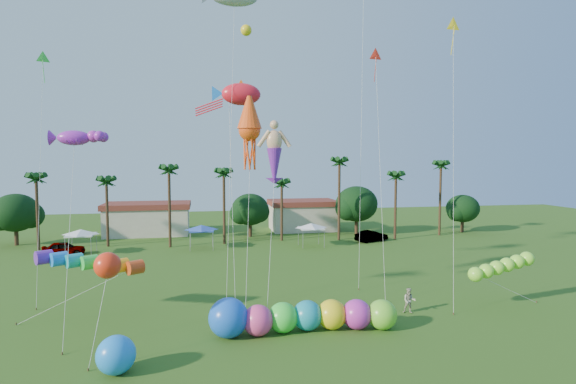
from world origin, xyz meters
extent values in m
cylinder|color=#3A2819|center=(-26.00, 40.00, 4.50)|extent=(0.36, 0.36, 9.00)
cylinder|color=#3A2819|center=(-18.00, 41.00, 4.25)|extent=(0.36, 0.36, 8.50)
cylinder|color=#3A2819|center=(-10.00, 39.00, 5.00)|extent=(0.36, 0.36, 10.00)
cylinder|color=#3A2819|center=(-3.00, 40.00, 4.75)|extent=(0.36, 0.36, 9.50)
cylinder|color=#3A2819|center=(5.00, 41.00, 4.00)|extent=(0.36, 0.36, 8.00)
cylinder|color=#3A2819|center=(13.00, 40.00, 5.50)|extent=(0.36, 0.36, 11.00)
cylinder|color=#3A2819|center=(21.00, 39.00, 4.50)|extent=(0.36, 0.36, 9.00)
cylinder|color=#3A2819|center=(29.00, 41.00, 5.25)|extent=(0.36, 0.36, 10.50)
sphere|color=#113814|center=(-30.00, 44.00, 4.34)|extent=(5.88, 5.88, 5.88)
sphere|color=#113814|center=(1.00, 45.00, 4.03)|extent=(5.46, 5.46, 5.46)
sphere|color=#113814|center=(17.00, 44.00, 4.65)|extent=(6.30, 6.30, 6.30)
sphere|color=#113814|center=(34.00, 43.00, 3.72)|extent=(5.04, 5.04, 5.04)
cube|color=beige|center=(-14.00, 50.00, 2.00)|extent=(12.00, 7.00, 4.00)
cube|color=beige|center=(10.00, 50.00, 2.00)|extent=(10.00, 7.00, 4.00)
pyramid|color=white|center=(-20.00, 36.00, 2.75)|extent=(3.00, 3.00, 0.60)
pyramid|color=blue|center=(-6.00, 37.00, 2.75)|extent=(3.00, 3.00, 0.60)
pyramid|color=white|center=(8.00, 36.00, 2.75)|extent=(3.00, 3.00, 0.60)
imported|color=#4C4C54|center=(-22.03, 36.26, 0.79)|extent=(4.89, 2.55, 1.59)
imported|color=#4C4C54|center=(17.00, 37.80, 0.78)|extent=(5.00, 3.10, 1.56)
imported|color=#AAA98E|center=(8.98, 9.73, 0.93)|extent=(1.10, 0.99, 1.86)
sphere|color=#F6408F|center=(-2.41, 7.61, 0.99)|extent=(1.97, 1.97, 1.97)
sphere|color=#37EC3B|center=(-0.75, 7.83, 0.99)|extent=(1.97, 1.97, 1.97)
sphere|color=teal|center=(0.89, 7.92, 0.99)|extent=(1.97, 1.97, 1.97)
sphere|color=yellow|center=(2.54, 7.80, 0.99)|extent=(1.97, 1.97, 1.97)
sphere|color=#CA2FB4|center=(4.17, 7.51, 0.99)|extent=(1.97, 1.97, 1.97)
sphere|color=#73DA30|center=(5.80, 7.15, 0.99)|extent=(1.97, 1.97, 1.97)
sphere|color=blue|center=(-4.27, 7.67, 1.26)|extent=(2.61, 2.61, 2.52)
sphere|color=#1C86FC|center=(-10.33, 3.86, 1.01)|extent=(2.03, 2.03, 2.03)
cylinder|color=#D24117|center=(-12.35, 12.35, 3.66)|extent=(7.16, 3.88, 1.00)
cylinder|color=silver|center=(-14.43, 12.42, 1.83)|extent=(7.84, 0.17, 3.68)
cylinder|color=brown|center=(-18.34, 12.49, 0.08)|extent=(0.08, 0.08, 0.16)
ellipsoid|color=#90F736|center=(14.12, 9.47, 2.70)|extent=(5.98, 2.69, 1.29)
cylinder|color=silver|center=(17.03, 9.79, 1.35)|extent=(5.83, 0.67, 2.73)
cylinder|color=brown|center=(19.93, 10.11, 0.08)|extent=(0.08, 0.08, 0.16)
sphere|color=#FF3114|center=(-11.02, 5.84, 5.33)|extent=(1.92, 1.92, 1.47)
cylinder|color=silver|center=(-11.44, 5.14, 2.67)|extent=(0.87, 1.44, 5.34)
cylinder|color=brown|center=(-11.86, 4.44, 0.08)|extent=(0.08, 0.08, 0.16)
cylinder|color=silver|center=(-1.10, 10.85, 5.73)|extent=(1.25, 4.07, 11.48)
cylinder|color=brown|center=(-1.71, 8.83, 0.08)|extent=(0.08, 0.08, 0.16)
ellipsoid|color=red|center=(-2.41, 18.93, 16.86)|extent=(5.33, 3.20, 2.11)
cylinder|color=silver|center=(-2.92, 16.11, 8.43)|extent=(1.06, 5.66, 16.86)
cylinder|color=brown|center=(-3.44, 13.29, 0.08)|extent=(0.08, 0.08, 0.16)
cylinder|color=silver|center=(-3.48, 16.87, 12.70)|extent=(1.31, 6.71, 25.41)
cylinder|color=brown|center=(-4.12, 13.53, 0.08)|extent=(0.08, 0.08, 0.16)
cone|color=#FF5014|center=(-2.18, 14.31, 13.48)|extent=(2.00, 2.00, 5.40)
cylinder|color=silver|center=(-2.59, 12.16, 6.74)|extent=(0.85, 4.33, 13.49)
cylinder|color=brown|center=(-3.00, 10.01, 0.08)|extent=(0.08, 0.08, 0.16)
ellipsoid|color=purple|center=(-13.91, 11.06, 12.62)|extent=(3.72, 2.28, 1.38)
cylinder|color=silver|center=(-13.87, 8.96, 6.31)|extent=(0.11, 4.23, 12.63)
cylinder|color=brown|center=(-13.82, 6.86, 0.08)|extent=(0.08, 0.08, 0.16)
cone|color=red|center=(9.04, 17.09, 20.21)|extent=(1.36, 0.43, 1.34)
cylinder|color=silver|center=(8.63, 14.67, 10.11)|extent=(0.84, 4.85, 20.22)
cylinder|color=brown|center=(8.23, 12.26, 0.08)|extent=(0.08, 0.08, 0.16)
cone|color=yellow|center=(13.26, 11.95, 21.50)|extent=(1.34, 0.38, 1.32)
cylinder|color=silver|center=(12.63, 10.38, 10.75)|extent=(1.30, 3.18, 21.50)
cylinder|color=brown|center=(11.99, 8.80, 0.08)|extent=(0.08, 0.08, 0.16)
cone|color=#32D840|center=(-18.10, 19.06, 19.28)|extent=(1.16, 0.68, 1.16)
cylinder|color=silver|center=(-18.11, 17.32, 9.64)|extent=(0.05, 3.51, 19.29)
cylinder|color=brown|center=(-18.13, 15.58, 0.08)|extent=(0.08, 0.08, 0.16)
cylinder|color=silver|center=(8.28, 18.33, 15.21)|extent=(1.89, 4.69, 30.42)
cylinder|color=brown|center=(7.35, 16.00, 0.08)|extent=(0.08, 0.08, 0.16)
camera|label=1|loc=(-5.74, -20.20, 11.15)|focal=28.00mm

